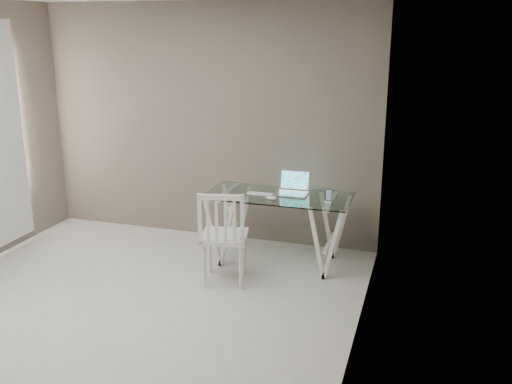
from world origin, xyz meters
TOP-DOWN VIEW (x-y plane):
  - room at (-0.06, 0.02)m, footprint 4.50×4.52m
  - desk at (1.00, 1.67)m, footprint 1.50×0.70m
  - chair at (0.65, 0.99)m, footprint 0.52×0.52m
  - laptop at (1.13, 1.79)m, footprint 0.32×0.28m
  - keyboard at (0.81, 1.64)m, footprint 0.28×0.12m
  - mouse at (0.98, 1.50)m, footprint 0.11×0.07m
  - phone_dock at (1.54, 1.58)m, footprint 0.07×0.07m

SIDE VIEW (x-z plane):
  - desk at x=1.00m, z-range 0.01..0.76m
  - chair at x=0.65m, z-range 0.05..1.01m
  - keyboard at x=0.81m, z-range 0.75..0.75m
  - mouse at x=0.98m, z-range 0.75..0.78m
  - phone_dock at x=1.54m, z-range 0.72..0.85m
  - laptop at x=1.13m, z-range 0.69..0.91m
  - room at x=-0.06m, z-range 0.36..3.07m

